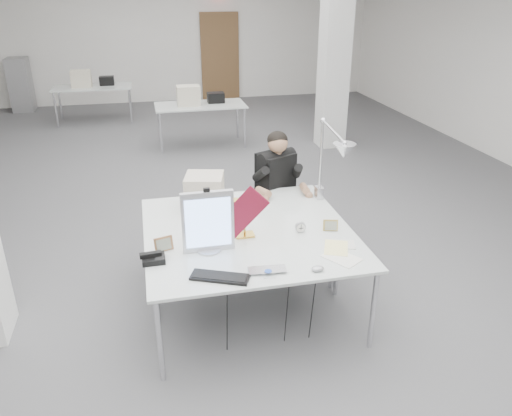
# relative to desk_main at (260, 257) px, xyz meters

# --- Properties ---
(room_shell) EXTENTS (10.04, 14.04, 3.24)m
(room_shell) POSITION_rel_desk_main_xyz_m (0.04, 2.63, 0.95)
(room_shell) COLOR #4F4F51
(room_shell) RESTS_ON ground
(desk_main) EXTENTS (1.80, 0.90, 0.02)m
(desk_main) POSITION_rel_desk_main_xyz_m (0.00, 0.00, 0.00)
(desk_main) COLOR silver
(desk_main) RESTS_ON room_shell
(desk_second) EXTENTS (1.80, 0.90, 0.02)m
(desk_second) POSITION_rel_desk_main_xyz_m (0.00, 0.90, 0.00)
(desk_second) COLOR silver
(desk_second) RESTS_ON room_shell
(bg_desk_a) EXTENTS (1.60, 0.80, 0.02)m
(bg_desk_a) POSITION_rel_desk_main_xyz_m (0.20, 5.50, 0.00)
(bg_desk_a) COLOR silver
(bg_desk_a) RESTS_ON room_shell
(bg_desk_b) EXTENTS (1.60, 0.80, 0.02)m
(bg_desk_b) POSITION_rel_desk_main_xyz_m (-1.80, 7.70, 0.00)
(bg_desk_b) COLOR silver
(bg_desk_b) RESTS_ON room_shell
(filing_cabinet) EXTENTS (0.45, 0.55, 1.20)m
(filing_cabinet) POSITION_rel_desk_main_xyz_m (-3.50, 9.15, -0.14)
(filing_cabinet) COLOR gray
(filing_cabinet) RESTS_ON room_shell
(office_chair) EXTENTS (0.76, 0.76, 1.16)m
(office_chair) POSITION_rel_desk_main_xyz_m (0.53, 1.50, -0.16)
(office_chair) COLOR black
(office_chair) RESTS_ON room_shell
(seated_person) EXTENTS (0.61, 0.67, 0.81)m
(seated_person) POSITION_rel_desk_main_xyz_m (0.53, 1.45, 0.16)
(seated_person) COLOR black
(seated_person) RESTS_ON office_chair
(monitor) EXTENTS (0.42, 0.04, 0.52)m
(monitor) POSITION_rel_desk_main_xyz_m (-0.38, 0.17, 0.27)
(monitor) COLOR #B3B2B7
(monitor) RESTS_ON desk_main
(pennant) EXTENTS (0.44, 0.20, 0.51)m
(pennant) POSITION_rel_desk_main_xyz_m (-0.13, 0.14, 0.32)
(pennant) COLOR maroon
(pennant) RESTS_ON monitor
(keyboard) EXTENTS (0.46, 0.31, 0.02)m
(keyboard) POSITION_rel_desk_main_xyz_m (-0.37, -0.27, 0.02)
(keyboard) COLOR black
(keyboard) RESTS_ON desk_main
(laptop) EXTENTS (0.30, 0.21, 0.02)m
(laptop) POSITION_rel_desk_main_xyz_m (-0.01, -0.29, 0.02)
(laptop) COLOR #A7A8AC
(laptop) RESTS_ON desk_main
(mouse) EXTENTS (0.12, 0.10, 0.04)m
(mouse) POSITION_rel_desk_main_xyz_m (0.37, -0.33, 0.03)
(mouse) COLOR #A2A1A6
(mouse) RESTS_ON desk_main
(bankers_lamp) EXTENTS (0.35, 0.22, 0.37)m
(bankers_lamp) POSITION_rel_desk_main_xyz_m (-0.05, 0.35, 0.20)
(bankers_lamp) COLOR #C5823D
(bankers_lamp) RESTS_ON desk_main
(desk_phone) EXTENTS (0.18, 0.16, 0.04)m
(desk_phone) POSITION_rel_desk_main_xyz_m (-0.83, 0.09, 0.03)
(desk_phone) COLOR black
(desk_phone) RESTS_ON desk_main
(picture_frame_left) EXTENTS (0.16, 0.08, 0.12)m
(picture_frame_left) POSITION_rel_desk_main_xyz_m (-0.74, 0.25, 0.07)
(picture_frame_left) COLOR #A06B44
(picture_frame_left) RESTS_ON desk_main
(picture_frame_right) EXTENTS (0.13, 0.07, 0.10)m
(picture_frame_right) POSITION_rel_desk_main_xyz_m (0.70, 0.29, 0.06)
(picture_frame_right) COLOR tan
(picture_frame_right) RESTS_ON desk_main
(desk_clock) EXTENTS (0.10, 0.04, 0.09)m
(desk_clock) POSITION_rel_desk_main_xyz_m (0.44, 0.31, 0.06)
(desk_clock) COLOR #A6A7AB
(desk_clock) RESTS_ON desk_main
(paper_stack_a) EXTENTS (0.32, 0.34, 0.01)m
(paper_stack_a) POSITION_rel_desk_main_xyz_m (0.62, -0.19, 0.02)
(paper_stack_a) COLOR white
(paper_stack_a) RESTS_ON desk_main
(paper_stack_b) EXTENTS (0.27, 0.31, 0.01)m
(paper_stack_b) POSITION_rel_desk_main_xyz_m (0.64, -0.03, 0.02)
(paper_stack_b) COLOR #FFF298
(paper_stack_b) RESTS_ON desk_main
(paper_stack_c) EXTENTS (0.26, 0.22, 0.01)m
(paper_stack_c) POSITION_rel_desk_main_xyz_m (0.70, 0.02, 0.02)
(paper_stack_c) COLOR silver
(paper_stack_c) RESTS_ON desk_main
(beige_monitor) EXTENTS (0.42, 0.41, 0.33)m
(beige_monitor) POSITION_rel_desk_main_xyz_m (-0.30, 1.02, 0.18)
(beige_monitor) COLOR #BCB09C
(beige_monitor) RESTS_ON desk_second
(architect_lamp) EXTENTS (0.23, 0.66, 0.85)m
(architect_lamp) POSITION_rel_desk_main_xyz_m (0.85, 0.75, 0.44)
(architect_lamp) COLOR silver
(architect_lamp) RESTS_ON desk_second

